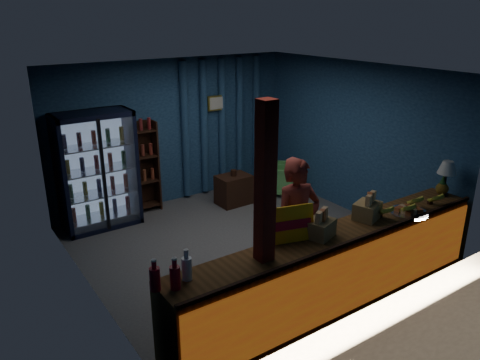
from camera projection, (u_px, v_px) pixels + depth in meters
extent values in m
plane|color=#515154|center=(243.00, 243.00, 7.17)|extent=(4.60, 4.60, 0.00)
plane|color=navy|center=(174.00, 132.00, 8.43)|extent=(4.60, 0.00, 4.60)
plane|color=navy|center=(359.00, 214.00, 5.01)|extent=(4.60, 0.00, 4.60)
plane|color=navy|center=(83.00, 196.00, 5.51)|extent=(0.00, 4.40, 4.40)
plane|color=navy|center=(354.00, 139.00, 7.94)|extent=(0.00, 4.40, 4.40)
plane|color=#472D19|center=(243.00, 70.00, 6.28)|extent=(4.60, 4.60, 0.00)
cube|color=brown|center=(334.00, 269.00, 5.53)|extent=(4.40, 0.55, 0.95)
cube|color=red|center=(352.00, 280.00, 5.30)|extent=(4.35, 0.02, 0.81)
cube|color=#331810|center=(355.00, 240.00, 5.15)|extent=(4.40, 0.04, 0.04)
cube|color=maroon|center=(264.00, 228.00, 4.69)|extent=(0.16, 0.16, 2.60)
cube|color=black|center=(92.00, 166.00, 7.67)|extent=(1.20, 0.06, 1.90)
cube|color=black|center=(61.00, 178.00, 7.16)|extent=(0.06, 0.60, 1.90)
cube|color=black|center=(131.00, 165.00, 7.76)|extent=(0.06, 0.60, 1.90)
cube|color=black|center=(91.00, 115.00, 7.15)|extent=(1.20, 0.60, 0.08)
cube|color=black|center=(103.00, 223.00, 7.77)|extent=(1.20, 0.60, 0.08)
cube|color=#99B2D8|center=(93.00, 167.00, 7.63)|extent=(1.08, 0.02, 1.74)
cube|color=white|center=(103.00, 176.00, 7.24)|extent=(1.12, 0.02, 1.78)
cube|color=black|center=(104.00, 176.00, 7.23)|extent=(0.05, 0.05, 1.80)
cube|color=silver|center=(102.00, 215.00, 7.72)|extent=(1.08, 0.48, 0.02)
cylinder|color=#A02516|center=(74.00, 215.00, 7.44)|extent=(0.07, 0.07, 0.22)
cylinder|color=#186027|center=(88.00, 211.00, 7.56)|extent=(0.07, 0.07, 0.22)
cylinder|color=#B19D1B|center=(101.00, 208.00, 7.68)|extent=(0.07, 0.07, 0.22)
cylinder|color=#1A164E|center=(115.00, 205.00, 7.80)|extent=(0.07, 0.07, 0.22)
cylinder|color=maroon|center=(128.00, 202.00, 7.92)|extent=(0.07, 0.07, 0.22)
cube|color=silver|center=(100.00, 193.00, 7.59)|extent=(1.08, 0.48, 0.02)
cylinder|color=#186027|center=(71.00, 191.00, 7.31)|extent=(0.07, 0.07, 0.22)
cylinder|color=#B19D1B|center=(85.00, 188.00, 7.42)|extent=(0.07, 0.07, 0.22)
cylinder|color=#1A164E|center=(99.00, 186.00, 7.54)|extent=(0.07, 0.07, 0.22)
cylinder|color=maroon|center=(112.00, 183.00, 7.66)|extent=(0.07, 0.07, 0.22)
cylinder|color=#A02516|center=(126.00, 180.00, 7.78)|extent=(0.07, 0.07, 0.22)
cube|color=silver|center=(97.00, 170.00, 7.45)|extent=(1.08, 0.48, 0.02)
cylinder|color=#B19D1B|center=(67.00, 167.00, 7.17)|extent=(0.07, 0.07, 0.22)
cylinder|color=#1A164E|center=(82.00, 164.00, 7.29)|extent=(0.07, 0.07, 0.22)
cylinder|color=maroon|center=(96.00, 162.00, 7.41)|extent=(0.07, 0.07, 0.22)
cylinder|color=#A02516|center=(110.00, 160.00, 7.53)|extent=(0.07, 0.07, 0.22)
cylinder|color=#186027|center=(124.00, 157.00, 7.65)|extent=(0.07, 0.07, 0.22)
cube|color=silver|center=(95.00, 145.00, 7.32)|extent=(1.08, 0.48, 0.02)
cylinder|color=#1A164E|center=(64.00, 142.00, 7.03)|extent=(0.07, 0.07, 0.22)
cylinder|color=maroon|center=(79.00, 140.00, 7.15)|extent=(0.07, 0.07, 0.22)
cylinder|color=#A02516|center=(94.00, 137.00, 7.27)|extent=(0.07, 0.07, 0.22)
cylinder|color=#186027|center=(108.00, 135.00, 7.39)|extent=(0.07, 0.07, 0.22)
cylinder|color=#B19D1B|center=(121.00, 133.00, 7.51)|extent=(0.07, 0.07, 0.22)
cube|color=#331810|center=(141.00, 166.00, 8.19)|extent=(0.50, 0.02, 1.60)
cube|color=#331810|center=(131.00, 170.00, 7.97)|extent=(0.03, 0.28, 1.60)
cube|color=#331810|center=(156.00, 165.00, 8.22)|extent=(0.03, 0.28, 1.60)
cube|color=#331810|center=(146.00, 205.00, 8.33)|extent=(0.46, 0.26, 0.02)
cube|color=#331810|center=(144.00, 181.00, 8.18)|extent=(0.46, 0.26, 0.02)
cube|color=#331810|center=(143.00, 157.00, 8.02)|extent=(0.46, 0.26, 0.02)
cube|color=#331810|center=(141.00, 131.00, 7.87)|extent=(0.46, 0.26, 0.02)
cylinder|color=navy|center=(185.00, 131.00, 8.49)|extent=(0.14, 0.14, 2.50)
cylinder|color=navy|center=(204.00, 128.00, 8.70)|extent=(0.14, 0.14, 2.50)
cylinder|color=navy|center=(222.00, 125.00, 8.92)|extent=(0.14, 0.14, 2.50)
cylinder|color=navy|center=(240.00, 123.00, 9.13)|extent=(0.14, 0.14, 2.50)
cylinder|color=navy|center=(256.00, 120.00, 9.34)|extent=(0.14, 0.14, 2.50)
cube|color=gold|center=(216.00, 103.00, 8.65)|extent=(0.36, 0.03, 0.28)
cube|color=silver|center=(217.00, 103.00, 8.64)|extent=(0.30, 0.01, 0.22)
imported|color=maroon|center=(297.00, 226.00, 5.73)|extent=(0.67, 0.47, 1.73)
imported|color=#5CB45A|center=(280.00, 179.00, 9.07)|extent=(0.90, 0.90, 0.59)
cube|color=#331810|center=(234.00, 190.00, 8.56)|extent=(0.60, 0.44, 0.54)
cylinder|color=#331810|center=(234.00, 173.00, 8.45)|extent=(0.11, 0.11, 0.11)
cube|color=#FFB10D|center=(292.00, 224.00, 5.12)|extent=(0.52, 0.23, 0.41)
cube|color=#AA0B1E|center=(293.00, 225.00, 5.10)|extent=(0.42, 0.14, 0.10)
cylinder|color=#AA0B1E|center=(155.00, 279.00, 4.23)|extent=(0.10, 0.10, 0.23)
cylinder|color=#AA0B1E|center=(154.00, 264.00, 4.18)|extent=(0.04, 0.04, 0.09)
cylinder|color=white|center=(154.00, 260.00, 4.17)|extent=(0.05, 0.05, 0.02)
cylinder|color=#AA0B1E|center=(175.00, 278.00, 4.26)|extent=(0.10, 0.10, 0.23)
cylinder|color=#AA0B1E|center=(174.00, 262.00, 4.20)|extent=(0.04, 0.04, 0.09)
cylinder|color=white|center=(174.00, 259.00, 4.19)|extent=(0.05, 0.05, 0.02)
cylinder|color=silver|center=(187.00, 269.00, 4.41)|extent=(0.10, 0.10, 0.23)
cylinder|color=silver|center=(186.00, 254.00, 4.35)|extent=(0.04, 0.04, 0.09)
cylinder|color=white|center=(186.00, 250.00, 4.34)|extent=(0.05, 0.05, 0.02)
cube|color=#A38D4E|center=(320.00, 228.00, 5.25)|extent=(0.38, 0.35, 0.20)
cube|color=orange|center=(318.00, 217.00, 5.14)|extent=(0.10, 0.08, 0.13)
cube|color=#BF4B23|center=(321.00, 215.00, 5.20)|extent=(0.10, 0.08, 0.13)
cube|color=orange|center=(324.00, 213.00, 5.26)|extent=(0.10, 0.08, 0.13)
cube|color=#A38D4E|center=(367.00, 211.00, 5.71)|extent=(0.39, 0.35, 0.21)
cube|color=orange|center=(366.00, 200.00, 5.59)|extent=(0.10, 0.08, 0.13)
cube|color=#BF4B23|center=(368.00, 198.00, 5.65)|extent=(0.10, 0.08, 0.13)
cube|color=orange|center=(371.00, 196.00, 5.71)|extent=(0.10, 0.08, 0.13)
cylinder|color=silver|center=(408.00, 212.00, 5.89)|extent=(0.48, 0.48, 0.03)
cube|color=orange|center=(413.00, 208.00, 5.92)|extent=(0.10, 0.07, 0.05)
cube|color=#BF4B23|center=(408.00, 207.00, 5.96)|extent=(0.12, 0.12, 0.05)
cube|color=orange|center=(403.00, 207.00, 5.95)|extent=(0.07, 0.10, 0.05)
cube|color=#BF4B23|center=(401.00, 209.00, 5.89)|extent=(0.12, 0.12, 0.05)
cube|color=orange|center=(404.00, 211.00, 5.82)|extent=(0.10, 0.07, 0.05)
cube|color=#BF4B23|center=(410.00, 213.00, 5.79)|extent=(0.12, 0.12, 0.05)
cube|color=orange|center=(415.00, 212.00, 5.80)|extent=(0.07, 0.10, 0.05)
cube|color=#BF4B23|center=(417.00, 210.00, 5.86)|extent=(0.12, 0.12, 0.05)
cylinder|color=black|center=(443.00, 194.00, 6.45)|extent=(0.12, 0.12, 0.04)
cylinder|color=black|center=(445.00, 182.00, 6.38)|extent=(0.02, 0.02, 0.35)
cone|color=white|center=(448.00, 167.00, 6.31)|extent=(0.26, 0.26, 0.18)
sphere|color=olive|center=(442.00, 189.00, 6.44)|extent=(0.17, 0.17, 0.17)
cone|color=#1E5720|center=(444.00, 179.00, 6.40)|extent=(0.09, 0.09, 0.13)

